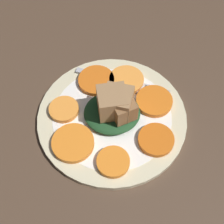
# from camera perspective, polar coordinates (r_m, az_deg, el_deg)

# --- Properties ---
(table_slab) EXTENTS (1.20, 1.20, 0.02)m
(table_slab) POSITION_cam_1_polar(r_m,az_deg,el_deg) (0.54, -0.00, -1.75)
(table_slab) COLOR #4C3828
(table_slab) RESTS_ON ground
(plate) EXTENTS (0.25, 0.25, 0.01)m
(plate) POSITION_cam_1_polar(r_m,az_deg,el_deg) (0.53, -0.00, -0.91)
(plate) COLOR beige
(plate) RESTS_ON table_slab
(carrot_slice_0) EXTENTS (0.05, 0.05, 0.01)m
(carrot_slice_0) POSITION_cam_1_polar(r_m,az_deg,el_deg) (0.48, 0.31, -9.08)
(carrot_slice_0) COLOR orange
(carrot_slice_0) RESTS_ON plate
(carrot_slice_1) EXTENTS (0.06, 0.06, 0.01)m
(carrot_slice_1) POSITION_cam_1_polar(r_m,az_deg,el_deg) (0.50, 8.05, -5.04)
(carrot_slice_1) COLOR orange
(carrot_slice_1) RESTS_ON plate
(carrot_slice_2) EXTENTS (0.06, 0.06, 0.01)m
(carrot_slice_2) POSITION_cam_1_polar(r_m,az_deg,el_deg) (0.54, 7.71, 2.00)
(carrot_slice_2) COLOR orange
(carrot_slice_2) RESTS_ON plate
(carrot_slice_3) EXTENTS (0.06, 0.06, 0.01)m
(carrot_slice_3) POSITION_cam_1_polar(r_m,az_deg,el_deg) (0.56, 2.65, 5.86)
(carrot_slice_3) COLOR #F99539
(carrot_slice_3) RESTS_ON plate
(carrot_slice_4) EXTENTS (0.06, 0.06, 0.01)m
(carrot_slice_4) POSITION_cam_1_polar(r_m,az_deg,el_deg) (0.56, -2.89, 5.78)
(carrot_slice_4) COLOR orange
(carrot_slice_4) RESTS_ON plate
(carrot_slice_5) EXTENTS (0.05, 0.05, 0.01)m
(carrot_slice_5) POSITION_cam_1_polar(r_m,az_deg,el_deg) (0.53, -8.79, 0.49)
(carrot_slice_5) COLOR orange
(carrot_slice_5) RESTS_ON plate
(carrot_slice_6) EXTENTS (0.07, 0.07, 0.01)m
(carrot_slice_6) POSITION_cam_1_polar(r_m,az_deg,el_deg) (0.50, -7.15, -5.62)
(carrot_slice_6) COLOR orange
(carrot_slice_6) RESTS_ON plate
(center_pile) EXTENTS (0.09, 0.08, 0.06)m
(center_pile) POSITION_cam_1_polar(r_m,az_deg,el_deg) (0.50, 0.55, 0.82)
(center_pile) COLOR #1E4723
(center_pile) RESTS_ON plate
(fork) EXTENTS (0.17, 0.08, 0.00)m
(fork) POSITION_cam_1_polar(r_m,az_deg,el_deg) (0.56, 2.13, 5.25)
(fork) COLOR #B2B2B7
(fork) RESTS_ON plate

